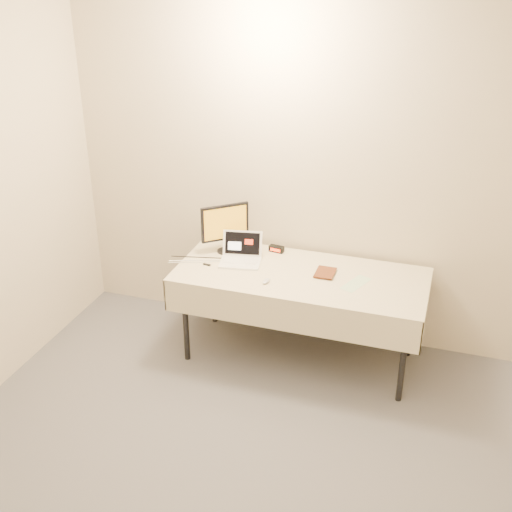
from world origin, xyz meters
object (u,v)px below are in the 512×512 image
(table, at_px, (301,281))
(book, at_px, (316,261))
(laptop, at_px, (241,255))
(monitor, at_px, (225,225))

(table, bearing_deg, book, 27.41)
(laptop, relative_size, book, 1.83)
(table, bearing_deg, monitor, 164.52)
(table, relative_size, monitor, 4.69)
(monitor, relative_size, book, 2.06)
(monitor, distance_m, book, 0.79)
(laptop, bearing_deg, book, -12.74)
(laptop, distance_m, monitor, 0.27)
(table, relative_size, laptop, 5.29)
(monitor, bearing_deg, book, -50.23)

